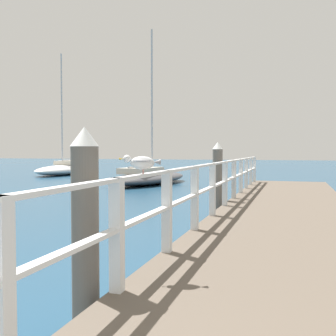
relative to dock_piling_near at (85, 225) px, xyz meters
name	(u,v)px	position (x,y,z in m)	size (l,w,h in m)	color
pier_deck	(285,222)	(1.86, 5.66, -0.82)	(3.13, 19.58, 0.39)	brown
pier_railing	(219,181)	(0.38, 5.66, 0.06)	(0.12, 18.10, 1.12)	white
dock_piling_near	(85,225)	(0.00, 0.00, 0.00)	(0.29, 0.29, 2.02)	#6B6056
dock_piling_far	(217,178)	(0.00, 7.55, 0.00)	(0.29, 0.29, 2.02)	#6B6056
seagull_foreground	(142,162)	(0.37, 0.64, 0.63)	(0.47, 0.22, 0.21)	white
boat_3	(65,169)	(-14.24, 22.80, -0.59)	(2.81, 7.22, 8.87)	white
boat_4	(148,177)	(-5.35, 16.53, -0.64)	(3.55, 7.26, 8.28)	#4C4C51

